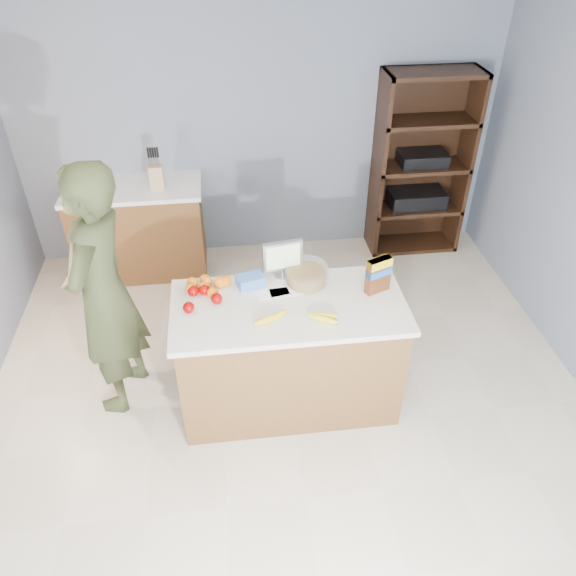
{
  "coord_description": "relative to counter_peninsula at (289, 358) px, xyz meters",
  "views": [
    {
      "loc": [
        -0.37,
        -2.58,
        3.2
      ],
      "look_at": [
        0.0,
        0.35,
        1.0
      ],
      "focal_mm": 35.0,
      "sensor_mm": 36.0,
      "label": 1
    }
  ],
  "objects": [
    {
      "name": "floor",
      "position": [
        0.0,
        -0.3,
        -0.42
      ],
      "size": [
        4.5,
        5.0,
        0.02
      ],
      "primitive_type": "cube",
      "color": "beige",
      "rests_on": "ground"
    },
    {
      "name": "walls",
      "position": [
        0.0,
        -0.3,
        1.24
      ],
      "size": [
        4.52,
        5.02,
        2.51
      ],
      "color": "slate",
      "rests_on": "ground"
    },
    {
      "name": "counter_peninsula",
      "position": [
        0.0,
        0.0,
        0.0
      ],
      "size": [
        1.56,
        0.76,
        0.9
      ],
      "color": "brown",
      "rests_on": "ground"
    },
    {
      "name": "back_cabinet",
      "position": [
        -1.2,
        1.9,
        0.04
      ],
      "size": [
        1.24,
        0.62,
        0.9
      ],
      "color": "brown",
      "rests_on": "ground"
    },
    {
      "name": "shelving_unit",
      "position": [
        1.55,
        2.05,
        0.45
      ],
      "size": [
        0.9,
        0.4,
        1.8
      ],
      "color": "black",
      "rests_on": "ground"
    },
    {
      "name": "person",
      "position": [
        -1.22,
        0.21,
        0.52
      ],
      "size": [
        0.61,
        0.78,
        1.88
      ],
      "primitive_type": "imported",
      "rotation": [
        0.0,
        0.0,
        -1.83
      ],
      "color": "#323A1E",
      "rests_on": "ground"
    },
    {
      "name": "knife_block",
      "position": [
        -0.96,
        1.82,
        0.6
      ],
      "size": [
        0.12,
        0.1,
        0.31
      ],
      "color": "tan",
      "rests_on": "back_cabinet"
    },
    {
      "name": "envelopes",
      "position": [
        -0.05,
        0.14,
        0.49
      ],
      "size": [
        0.32,
        0.15,
        0.0
      ],
      "color": "white",
      "rests_on": "counter_peninsula"
    },
    {
      "name": "bananas",
      "position": [
        0.03,
        -0.17,
        0.51
      ],
      "size": [
        0.56,
        0.2,
        0.04
      ],
      "color": "yellow",
      "rests_on": "counter_peninsula"
    },
    {
      "name": "apples",
      "position": [
        -0.57,
        0.11,
        0.52
      ],
      "size": [
        0.26,
        0.25,
        0.08
      ],
      "color": "#8D0101",
      "rests_on": "counter_peninsula"
    },
    {
      "name": "oranges",
      "position": [
        -0.53,
        0.24,
        0.52
      ],
      "size": [
        0.31,
        0.23,
        0.08
      ],
      "color": "orange",
      "rests_on": "counter_peninsula"
    },
    {
      "name": "blue_carton",
      "position": [
        -0.24,
        0.24,
        0.52
      ],
      "size": [
        0.21,
        0.17,
        0.08
      ],
      "primitive_type": "cube",
      "rotation": [
        0.0,
        0.0,
        0.3
      ],
      "color": "blue",
      "rests_on": "counter_peninsula"
    },
    {
      "name": "salad_bowl",
      "position": [
        0.15,
        0.24,
        0.54
      ],
      "size": [
        0.3,
        0.3,
        0.13
      ],
      "color": "#267219",
      "rests_on": "counter_peninsula"
    },
    {
      "name": "tv",
      "position": [
        -0.0,
        0.33,
        0.64
      ],
      "size": [
        0.28,
        0.12,
        0.28
      ],
      "color": "silver",
      "rests_on": "counter_peninsula"
    },
    {
      "name": "cereal_box",
      "position": [
        0.61,
        0.08,
        0.63
      ],
      "size": [
        0.18,
        0.12,
        0.26
      ],
      "color": "#592B14",
      "rests_on": "counter_peninsula"
    }
  ]
}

